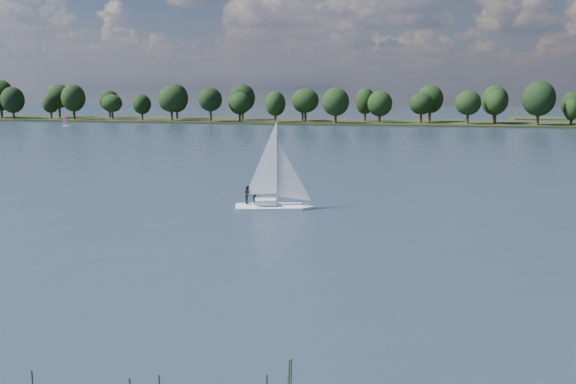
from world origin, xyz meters
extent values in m
plane|color=#233342|center=(0.00, 100.00, 0.00)|extent=(700.00, 700.00, 0.00)
cube|color=black|center=(0.00, 212.00, 0.00)|extent=(660.00, 40.00, 1.50)
cube|color=white|center=(3.27, 36.71, 0.00)|extent=(7.87, 4.12, 0.89)
cube|color=white|center=(3.27, 36.71, 0.89)|extent=(2.51, 1.90, 0.56)
cylinder|color=#AFB0B6|center=(3.27, 36.71, 5.07)|extent=(0.13, 0.13, 8.91)
imported|color=black|center=(1.39, 37.10, 1.51)|extent=(0.74, 0.83, 1.92)
imported|color=black|center=(0.80, 36.53, 1.51)|extent=(1.03, 1.14, 1.92)
cube|color=white|center=(-104.45, 169.64, 0.00)|extent=(3.12, 1.75, 0.47)
cylinder|color=silver|center=(-104.45, 169.64, 2.36)|extent=(0.08, 0.08, 4.20)
camera|label=1|loc=(20.38, -28.13, 12.72)|focal=40.00mm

